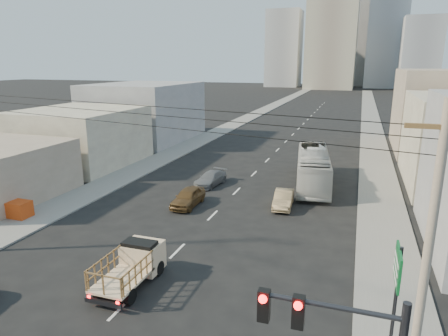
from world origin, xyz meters
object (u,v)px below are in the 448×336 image
Objects in this scene: sedan_brown at (188,197)px; crate_stack at (17,209)px; flatbed_pickup at (132,264)px; sedan_tan at (283,199)px; sedan_grey at (210,179)px; city_bus at (313,168)px; utility_pole at (424,283)px; green_sign at (396,282)px.

crate_stack is at bearing -149.15° from sedan_brown.
flatbed_pickup is 14.40m from sedan_tan.
sedan_grey is 2.29× the size of crate_stack.
sedan_tan is (5.15, 13.44, -0.46)m from flatbed_pickup.
crate_stack is (-18.97, -15.04, -0.92)m from city_bus.
utility_pole is at bearing -85.18° from city_bus.
city_bus is 2.80× the size of sedan_grey.
utility_pole is (5.53, -25.10, 3.58)m from city_bus.
sedan_brown is at bearing -79.18° from sedan_grey.
green_sign is (13.96, -19.52, 3.14)m from sedan_grey.
utility_pole reaches higher than city_bus.
green_sign reaches higher than sedan_brown.
crate_stack is at bearing 162.63° from green_sign.
flatbed_pickup is 12.32m from green_sign.
sedan_tan is at bearing 69.06° from flatbed_pickup.
crate_stack is (-10.21, -11.96, 0.09)m from sedan_grey.
green_sign is 25.50m from crate_stack.
green_sign is at bearing -72.25° from sedan_tan.
green_sign is 2.91m from utility_pole.
city_bus is at bearing 71.89° from flatbed_pickup.
flatbed_pickup is 1.15× the size of sedan_tan.
crate_stack is at bearing 157.90° from flatbed_pickup.
flatbed_pickup reaches higher than crate_stack.
green_sign is (13.68, -13.84, 3.05)m from sedan_brown.
utility_pole is (12.10, -5.03, 4.09)m from flatbed_pickup.
green_sign reaches higher than flatbed_pickup.
sedan_brown reaches higher than sedan_tan.
city_bus reaches higher than crate_stack.
green_sign is at bearing -46.36° from sedan_grey.
green_sign is (11.76, -2.53, 2.65)m from flatbed_pickup.
sedan_grey is at bearing 97.35° from flatbed_pickup.
city_bus is 2.31× the size of green_sign.
sedan_grey is at bearing 149.41° from sedan_tan.
crate_stack is at bearing 157.68° from utility_pole.
sedan_tan is (7.06, 2.13, -0.06)m from sedan_brown.
sedan_tan is at bearing -17.76° from sedan_grey.
flatbed_pickup is at bearing -80.43° from sedan_brown.
sedan_tan is at bearing -109.71° from city_bus.
sedan_tan reaches higher than sedan_grey.
sedan_grey is 15.72m from crate_stack.
crate_stack is (-12.40, 5.03, -0.40)m from flatbed_pickup.
sedan_tan is 0.38× the size of utility_pole.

